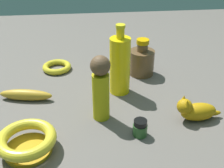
{
  "coord_description": "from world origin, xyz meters",
  "views": [
    {
      "loc": [
        0.78,
        -0.08,
        0.51
      ],
      "look_at": [
        0.0,
        0.0,
        0.06
      ],
      "focal_mm": 45.68,
      "sensor_mm": 36.0,
      "label": 1
    }
  ],
  "objects_px": {
    "nail_polish_jar": "(140,128)",
    "banana": "(26,95)",
    "bottle_tall": "(120,65)",
    "bottle_short": "(142,61)",
    "bowl": "(27,141)",
    "bangle": "(57,67)",
    "cat_figurine": "(195,110)",
    "person_figure_adult": "(101,87)"
  },
  "relations": [
    {
      "from": "bangle",
      "to": "bowl",
      "type": "height_order",
      "value": "bowl"
    },
    {
      "from": "cat_figurine",
      "to": "bottle_short",
      "type": "xyz_separation_m",
      "value": [
        -0.3,
        -0.1,
        0.02
      ]
    },
    {
      "from": "bottle_short",
      "to": "banana",
      "type": "height_order",
      "value": "bottle_short"
    },
    {
      "from": "bottle_short",
      "to": "bowl",
      "type": "distance_m",
      "value": 0.53
    },
    {
      "from": "nail_polish_jar",
      "to": "bangle",
      "type": "xyz_separation_m",
      "value": [
        -0.42,
        -0.25,
        -0.01
      ]
    },
    {
      "from": "banana",
      "to": "nail_polish_jar",
      "type": "bearing_deg",
      "value": 158.24
    },
    {
      "from": "cat_figurine",
      "to": "banana",
      "type": "height_order",
      "value": "cat_figurine"
    },
    {
      "from": "bottle_tall",
      "to": "banana",
      "type": "distance_m",
      "value": 0.32
    },
    {
      "from": "bottle_tall",
      "to": "cat_figurine",
      "type": "height_order",
      "value": "bottle_tall"
    },
    {
      "from": "bottle_tall",
      "to": "bottle_short",
      "type": "height_order",
      "value": "bottle_tall"
    },
    {
      "from": "nail_polish_jar",
      "to": "bangle",
      "type": "height_order",
      "value": "nail_polish_jar"
    },
    {
      "from": "bowl",
      "to": "bangle",
      "type": "bearing_deg",
      "value": 174.3
    },
    {
      "from": "bottle_tall",
      "to": "bottle_short",
      "type": "relative_size",
      "value": 1.71
    },
    {
      "from": "person_figure_adult",
      "to": "cat_figurine",
      "type": "bearing_deg",
      "value": 81.51
    },
    {
      "from": "cat_figurine",
      "to": "bowl",
      "type": "height_order",
      "value": "cat_figurine"
    },
    {
      "from": "bottle_tall",
      "to": "cat_figurine",
      "type": "relative_size",
      "value": 1.69
    },
    {
      "from": "person_figure_adult",
      "to": "nail_polish_jar",
      "type": "relative_size",
      "value": 4.12
    },
    {
      "from": "bottle_tall",
      "to": "bottle_short",
      "type": "bearing_deg",
      "value": 140.49
    },
    {
      "from": "bangle",
      "to": "cat_figurine",
      "type": "height_order",
      "value": "cat_figurine"
    },
    {
      "from": "bangle",
      "to": "banana",
      "type": "distance_m",
      "value": 0.22
    },
    {
      "from": "person_figure_adult",
      "to": "nail_polish_jar",
      "type": "distance_m",
      "value": 0.16
    },
    {
      "from": "nail_polish_jar",
      "to": "cat_figurine",
      "type": "height_order",
      "value": "cat_figurine"
    },
    {
      "from": "bottle_tall",
      "to": "bowl",
      "type": "xyz_separation_m",
      "value": [
        0.26,
        -0.27,
        -0.07
      ]
    },
    {
      "from": "person_figure_adult",
      "to": "bottle_tall",
      "type": "height_order",
      "value": "bottle_tall"
    },
    {
      "from": "cat_figurine",
      "to": "bottle_short",
      "type": "height_order",
      "value": "bottle_short"
    },
    {
      "from": "bottle_tall",
      "to": "bowl",
      "type": "distance_m",
      "value": 0.38
    },
    {
      "from": "cat_figurine",
      "to": "person_figure_adult",
      "type": "bearing_deg",
      "value": -98.49
    },
    {
      "from": "nail_polish_jar",
      "to": "banana",
      "type": "relative_size",
      "value": 0.28
    },
    {
      "from": "nail_polish_jar",
      "to": "bottle_short",
      "type": "distance_m",
      "value": 0.36
    },
    {
      "from": "nail_polish_jar",
      "to": "cat_figurine",
      "type": "xyz_separation_m",
      "value": [
        -0.05,
        0.17,
        0.01
      ]
    },
    {
      "from": "person_figure_adult",
      "to": "nail_polish_jar",
      "type": "height_order",
      "value": "person_figure_adult"
    },
    {
      "from": "cat_figurine",
      "to": "banana",
      "type": "bearing_deg",
      "value": -107.61
    },
    {
      "from": "nail_polish_jar",
      "to": "banana",
      "type": "distance_m",
      "value": 0.4
    },
    {
      "from": "person_figure_adult",
      "to": "cat_figurine",
      "type": "relative_size",
      "value": 1.43
    },
    {
      "from": "bottle_short",
      "to": "banana",
      "type": "xyz_separation_m",
      "value": [
        0.14,
        -0.41,
        -0.03
      ]
    },
    {
      "from": "bottle_tall",
      "to": "bowl",
      "type": "relative_size",
      "value": 1.58
    },
    {
      "from": "bowl",
      "to": "person_figure_adult",
      "type": "bearing_deg",
      "value": 122.35
    },
    {
      "from": "bangle",
      "to": "bowl",
      "type": "distance_m",
      "value": 0.45
    },
    {
      "from": "nail_polish_jar",
      "to": "banana",
      "type": "height_order",
      "value": "nail_polish_jar"
    },
    {
      "from": "bottle_tall",
      "to": "banana",
      "type": "xyz_separation_m",
      "value": [
        0.02,
        -0.31,
        -0.08
      ]
    },
    {
      "from": "person_figure_adult",
      "to": "banana",
      "type": "xyz_separation_m",
      "value": [
        -0.12,
        -0.24,
        -0.09
      ]
    },
    {
      "from": "cat_figurine",
      "to": "banana",
      "type": "xyz_separation_m",
      "value": [
        -0.16,
        -0.51,
        -0.01
      ]
    }
  ]
}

